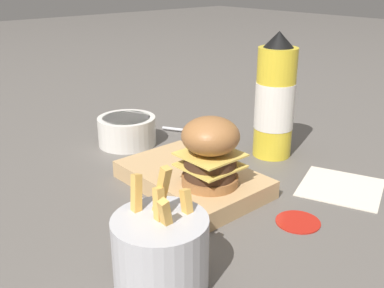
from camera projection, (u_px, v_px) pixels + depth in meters
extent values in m
plane|color=#5B5651|center=(210.00, 192.00, 0.77)|extent=(6.00, 6.00, 0.00)
cube|color=tan|center=(192.00, 179.00, 0.79)|extent=(0.26, 0.16, 0.03)
cylinder|color=#9E6638|center=(210.00, 180.00, 0.73)|extent=(0.09, 0.09, 0.02)
cylinder|color=#422819|center=(210.00, 171.00, 0.72)|extent=(0.09, 0.09, 0.02)
cube|color=#EAC656|center=(210.00, 165.00, 0.72)|extent=(0.09, 0.09, 0.00)
cylinder|color=#422819|center=(210.00, 160.00, 0.72)|extent=(0.09, 0.09, 0.02)
cube|color=#EAC656|center=(210.00, 154.00, 0.71)|extent=(0.09, 0.09, 0.00)
ellipsoid|color=#9E6638|center=(211.00, 136.00, 0.70)|extent=(0.09, 0.09, 0.06)
cylinder|color=yellow|center=(275.00, 103.00, 0.89)|extent=(0.08, 0.08, 0.22)
cylinder|color=white|center=(274.00, 105.00, 0.89)|extent=(0.08, 0.08, 0.09)
cone|color=black|center=(279.00, 39.00, 0.84)|extent=(0.06, 0.06, 0.03)
cylinder|color=#B7B7BC|center=(161.00, 253.00, 0.53)|extent=(0.11, 0.11, 0.09)
cube|color=gold|center=(167.00, 224.00, 0.50)|extent=(0.02, 0.03, 0.07)
cube|color=gold|center=(188.00, 216.00, 0.53)|extent=(0.03, 0.01, 0.07)
cube|color=gold|center=(160.00, 202.00, 0.52)|extent=(0.03, 0.01, 0.10)
cube|color=gold|center=(136.00, 208.00, 0.53)|extent=(0.03, 0.02, 0.08)
cube|color=gold|center=(160.00, 219.00, 0.51)|extent=(0.02, 0.02, 0.08)
cylinder|color=silver|center=(127.00, 131.00, 0.97)|extent=(0.12, 0.12, 0.06)
cylinder|color=#669356|center=(126.00, 119.00, 0.96)|extent=(0.10, 0.10, 0.01)
cylinder|color=silver|center=(190.00, 131.00, 1.05)|extent=(0.12, 0.08, 0.01)
ellipsoid|color=silver|center=(228.00, 135.00, 1.02)|extent=(0.05, 0.05, 0.01)
cylinder|color=#B21E14|center=(298.00, 221.00, 0.68)|extent=(0.07, 0.07, 0.00)
cube|color=beige|center=(341.00, 187.00, 0.79)|extent=(0.17, 0.17, 0.00)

